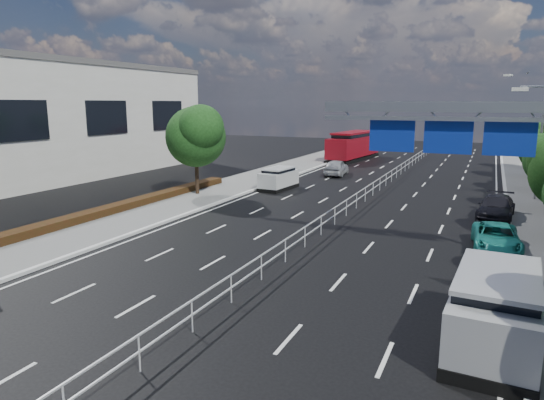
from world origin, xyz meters
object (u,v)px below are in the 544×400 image
at_px(overhead_gantry, 467,131).
at_px(near_car_dark, 360,151).
at_px(red_bus, 353,145).
at_px(white_minivan, 279,179).
at_px(silver_minivan, 496,310).
at_px(parked_car_dark, 496,207).
at_px(parked_car_teal, 496,238).
at_px(near_car_silver, 336,167).

relative_size(overhead_gantry, near_car_dark, 2.32).
bearing_deg(red_bus, white_minivan, -84.01).
bearing_deg(silver_minivan, overhead_gantry, 103.47).
bearing_deg(red_bus, parked_car_dark, -53.23).
height_order(near_car_dark, parked_car_teal, near_car_dark).
relative_size(red_bus, near_car_dark, 2.62).
height_order(near_car_silver, parked_car_teal, near_car_silver).
bearing_deg(parked_car_dark, silver_minivan, -85.36).
bearing_deg(near_car_silver, red_bus, -86.99).
bearing_deg(silver_minivan, near_car_silver, 117.59).
relative_size(white_minivan, red_bus, 0.36).
bearing_deg(near_car_dark, white_minivan, 86.41).
xyz_separation_m(overhead_gantry, parked_car_dark, (1.56, 8.95, -4.93)).
bearing_deg(parked_car_teal, near_car_dark, 108.97).
height_order(white_minivan, silver_minivan, silver_minivan).
distance_m(overhead_gantry, near_car_dark, 42.26).
bearing_deg(silver_minivan, parked_car_teal, 92.60).
xyz_separation_m(red_bus, parked_car_teal, (15.80, -33.56, -1.16)).
bearing_deg(parked_car_dark, red_bus, 125.66).
distance_m(near_car_dark, parked_car_teal, 40.74).
bearing_deg(red_bus, near_car_dark, 98.66).
relative_size(overhead_gantry, white_minivan, 2.49).
xyz_separation_m(parked_car_teal, parked_car_dark, (0.00, 7.00, 0.07)).
relative_size(near_car_dark, parked_car_dark, 0.94).
distance_m(overhead_gantry, white_minivan, 19.75).
height_order(red_bus, parked_car_dark, red_bus).
height_order(overhead_gantry, red_bus, overhead_gantry).
distance_m(red_bus, silver_minivan, 46.31).
height_order(overhead_gantry, near_car_dark, overhead_gantry).
distance_m(white_minivan, near_car_silver, 9.56).
xyz_separation_m(red_bus, near_car_silver, (1.92, -13.33, -1.01)).
bearing_deg(parked_car_teal, overhead_gantry, -132.81).
xyz_separation_m(overhead_gantry, near_car_dark, (-14.42, 39.43, -4.88)).
distance_m(white_minivan, near_car_dark, 26.61).
bearing_deg(silver_minivan, parked_car_dark, 92.79).
bearing_deg(white_minivan, silver_minivan, -48.27).
relative_size(red_bus, silver_minivan, 2.15).
bearing_deg(near_car_dark, silver_minivan, 104.56).
relative_size(near_car_silver, near_car_dark, 1.01).
xyz_separation_m(overhead_gantry, silver_minivan, (1.48, -8.05, -4.53)).
xyz_separation_m(near_car_silver, parked_car_dark, (13.88, -13.23, -0.08)).
bearing_deg(parked_car_dark, near_car_dark, 122.58).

